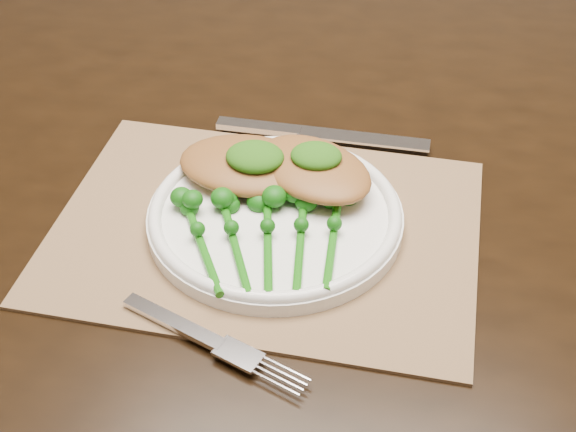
% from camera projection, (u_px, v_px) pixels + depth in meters
% --- Properties ---
extents(dining_table, '(1.62, 0.94, 0.75)m').
position_uv_depth(dining_table, '(324.00, 376.00, 1.10)').
color(dining_table, black).
rests_on(dining_table, ground).
extents(placemat, '(0.41, 0.31, 0.00)m').
position_uv_depth(placemat, '(265.00, 229.00, 0.76)').
color(placemat, brown).
rests_on(placemat, dining_table).
extents(dinner_plate, '(0.24, 0.24, 0.02)m').
position_uv_depth(dinner_plate, '(275.00, 215.00, 0.76)').
color(dinner_plate, white).
rests_on(dinner_plate, placemat).
extents(knife, '(0.23, 0.03, 0.01)m').
position_uv_depth(knife, '(301.00, 132.00, 0.87)').
color(knife, silver).
rests_on(knife, placemat).
extents(fork, '(0.17, 0.08, 0.01)m').
position_uv_depth(fork, '(224.00, 347.00, 0.64)').
color(fork, silver).
rests_on(fork, placemat).
extents(chicken_fillet_left, '(0.15, 0.11, 0.03)m').
position_uv_depth(chicken_fillet_left, '(248.00, 165.00, 0.79)').
color(chicken_fillet_left, brown).
rests_on(chicken_fillet_left, dinner_plate).
extents(chicken_fillet_right, '(0.16, 0.15, 0.03)m').
position_uv_depth(chicken_fillet_right, '(313.00, 169.00, 0.78)').
color(chicken_fillet_right, brown).
rests_on(chicken_fillet_right, dinner_plate).
extents(pesto_dollop_left, '(0.06, 0.05, 0.02)m').
position_uv_depth(pesto_dollop_left, '(255.00, 157.00, 0.77)').
color(pesto_dollop_left, '#174509').
rests_on(pesto_dollop_left, chicken_fillet_left).
extents(pesto_dollop_right, '(0.05, 0.04, 0.02)m').
position_uv_depth(pesto_dollop_right, '(316.00, 156.00, 0.77)').
color(pesto_dollop_right, '#174509').
rests_on(pesto_dollop_right, chicken_fillet_right).
extents(broccolini_bundle, '(0.17, 0.18, 0.04)m').
position_uv_depth(broccolini_bundle, '(268.00, 246.00, 0.71)').
color(broccolini_bundle, '#145E0C').
rests_on(broccolini_bundle, dinner_plate).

